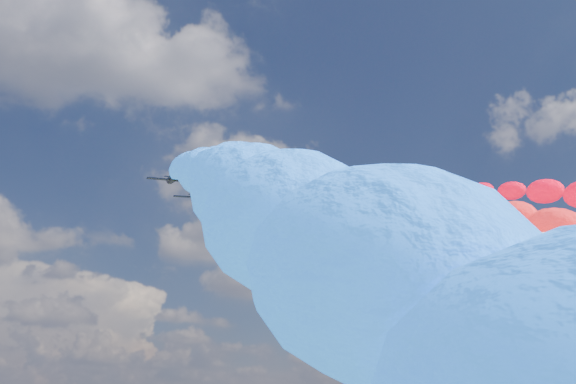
{
  "coord_description": "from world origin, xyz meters",
  "views": [
    {
      "loc": [
        -31.01,
        -138.12,
        50.12
      ],
      "look_at": [
        0.0,
        4.0,
        96.33
      ],
      "focal_mm": 44.52,
      "sensor_mm": 36.0,
      "label": 1
    }
  ],
  "objects": [
    {
      "name": "jet_3",
      "position": [
        0.05,
        7.76,
        94.33
      ],
      "size": [
        10.06,
        13.6,
        5.87
      ],
      "primitive_type": null,
      "rotation": [
        0.24,
        0.0,
        0.02
      ],
      "color": "black"
    },
    {
      "name": "jet_2",
      "position": [
        -8.03,
        12.79,
        94.33
      ],
      "size": [
        10.46,
        13.89,
        5.87
      ],
      "primitive_type": null,
      "rotation": [
        0.24,
        0.0,
        0.06
      ],
      "color": "black"
    },
    {
      "name": "trail_0",
      "position": [
        -25.02,
        -70.83,
        71.27
      ],
      "size": [
        6.78,
        126.59,
        50.28
      ],
      "primitive_type": null,
      "color": "blue"
    },
    {
      "name": "trail_6",
      "position": [
        17.81,
        -60.26,
        71.27
      ],
      "size": [
        6.78,
        126.59,
        50.28
      ],
      "primitive_type": null,
      "color": "red"
    },
    {
      "name": "jet_0",
      "position": [
        -25.02,
        -5.55,
        94.33
      ],
      "size": [
        10.62,
        14.0,
        5.87
      ],
      "primitive_type": null,
      "rotation": [
        0.24,
        0.0,
        0.07
      ],
      "color": "black"
    },
    {
      "name": "jet_6",
      "position": [
        17.81,
        5.03,
        94.33
      ],
      "size": [
        10.19,
        13.7,
        5.87
      ],
      "primitive_type": null,
      "rotation": [
        0.24,
        0.0,
        -0.03
      ],
      "color": "black"
    },
    {
      "name": "jet_5",
      "position": [
        7.59,
        13.09,
        94.33
      ],
      "size": [
        9.74,
        13.38,
        5.87
      ],
      "primitive_type": null,
      "rotation": [
        0.24,
        0.0,
        0.0
      ],
      "color": "black"
    },
    {
      "name": "jet_4",
      "position": [
        -1.62,
        19.66,
        94.33
      ],
      "size": [
        10.26,
        13.74,
        5.87
      ],
      "primitive_type": null,
      "rotation": [
        0.24,
        0.0,
        0.04
      ],
      "color": "black"
    },
    {
      "name": "trail_1",
      "position": [
        -19.3,
        -60.58,
        71.27
      ],
      "size": [
        6.78,
        126.59,
        50.28
      ],
      "primitive_type": null,
      "color": "#0448FF"
    },
    {
      "name": "trail_3",
      "position": [
        0.05,
        -57.53,
        71.27
      ],
      "size": [
        6.78,
        126.59,
        50.28
      ],
      "primitive_type": null,
      "color": "white"
    },
    {
      "name": "trail_4",
      "position": [
        -1.62,
        -45.63,
        71.27
      ],
      "size": [
        6.78,
        126.59,
        50.28
      ],
      "primitive_type": null,
      "color": "white"
    },
    {
      "name": "trail_2",
      "position": [
        -8.03,
        -52.5,
        71.27
      ],
      "size": [
        6.78,
        126.59,
        50.28
      ],
      "primitive_type": null,
      "color": "#1F49FF"
    },
    {
      "name": "trail_5",
      "position": [
        7.59,
        -52.2,
        71.27
      ],
      "size": [
        6.78,
        126.59,
        50.28
      ],
      "primitive_type": null,
      "color": "red"
    },
    {
      "name": "jet_1",
      "position": [
        -19.3,
        4.71,
        94.33
      ],
      "size": [
        10.03,
        13.58,
        5.87
      ],
      "primitive_type": null,
      "rotation": [
        0.24,
        0.0,
        -0.02
      ],
      "color": "black"
    },
    {
      "name": "jet_7",
      "position": [
        27.13,
        -6.3,
        94.33
      ],
      "size": [
        10.06,
        13.6,
        5.87
      ],
      "primitive_type": null,
      "rotation": [
        0.24,
        0.0,
        -0.02
      ],
      "color": "black"
    }
  ]
}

